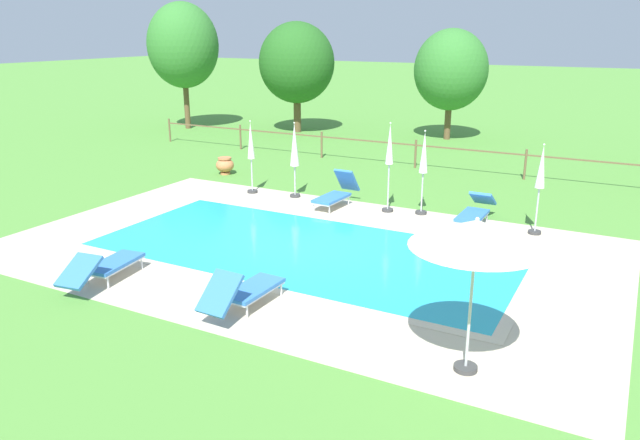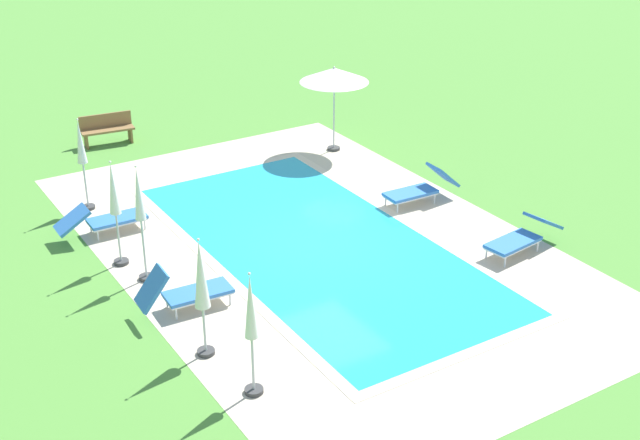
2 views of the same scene
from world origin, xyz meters
The scene contains 19 objects.
ground_plane centered at (0.00, 0.00, 0.00)m, with size 160.00×160.00×0.00m, color #518E38.
pool_deck_paving centered at (0.00, 0.00, 0.00)m, with size 14.01×8.73×0.01m, color beige.
swimming_pool_water centered at (0.00, 0.00, 0.01)m, with size 9.79×4.50×0.01m, color #23A8C1.
pool_coping_rim centered at (0.00, 0.00, 0.01)m, with size 10.27×4.98×0.01m.
sun_lounger_north_near_steps centered at (3.03, 3.82, 0.36)m, with size 0.63×2.05×0.77m.
sun_lounger_north_mid centered at (-2.60, -3.61, 0.36)m, with size 0.87×2.12×0.74m.
sun_lounger_north_far centered at (-0.97, 3.62, 0.40)m, with size 0.70×1.87×1.00m.
sun_lounger_north_end centered at (0.63, -3.33, 0.38)m, with size 0.66×1.97×0.89m.
patio_umbrella_open_foreground centered at (4.79, -3.50, 2.17)m, with size 1.91×1.91×2.43m.
patio_umbrella_closed_row_west centered at (-3.99, 3.74, 1.43)m, with size 0.32×0.32×2.28m.
patio_umbrella_closed_row_mid_west centered at (0.56, 3.81, 1.64)m, with size 0.32×0.32×2.53m.
patio_umbrella_closed_row_centre centered at (1.48, 4.02, 1.52)m, with size 0.32×0.32×2.35m.
patio_umbrella_closed_row_mid_east centered at (4.58, 3.72, 1.49)m, with size 0.32×0.32×2.30m.
patio_umbrella_closed_row_east centered at (-2.54, 3.93, 1.48)m, with size 0.32×0.32×2.31m.
terracotta_urn_near_fence centered at (-6.29, 5.42, 0.33)m, with size 0.63×0.63×0.61m.
perimeter_fence centered at (-0.70, 9.62, 0.71)m, with size 23.71×0.08×1.05m.
tree_west_mid centered at (-8.74, 14.76, 3.36)m, with size 3.68×3.68×5.31m.
tree_centre centered at (-1.49, 16.22, 3.16)m, with size 3.34×3.34×4.99m.
tree_east_mid centered at (-14.35, 13.10, 4.15)m, with size 3.55×3.55×6.26m.
Camera 1 is at (6.69, -11.73, 4.94)m, focal length 34.31 mm.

